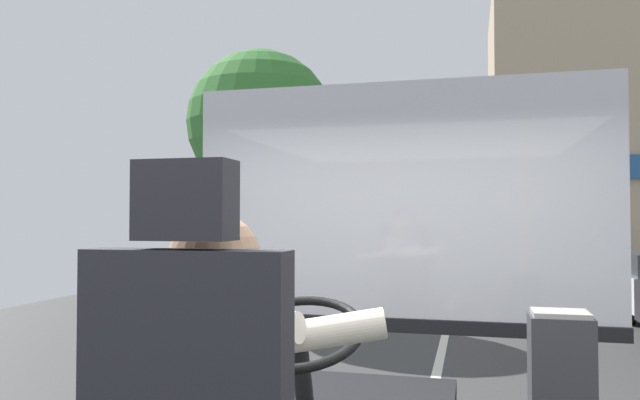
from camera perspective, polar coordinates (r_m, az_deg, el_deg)
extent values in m
cube|color=#383838|center=(10.91, 11.97, -11.73)|extent=(18.00, 44.00, 0.05)
cube|color=silver|center=(10.90, 11.97, -11.59)|extent=(0.12, 39.60, 0.00)
cube|color=#28282D|center=(1.43, -12.74, -17.88)|extent=(0.48, 0.10, 0.66)
cube|color=#28282D|center=(1.38, -12.62, -0.02)|extent=(0.22, 0.10, 0.18)
cube|color=navy|center=(1.74, -7.36, -15.14)|extent=(0.06, 0.01, 0.32)
sphere|color=#A37A5B|center=(1.52, -9.94, -5.54)|extent=(0.23, 0.23, 0.23)
cylinder|color=silver|center=(1.77, -2.98, -12.91)|extent=(0.57, 0.22, 0.17)
cylinder|color=silver|center=(1.84, -9.69, -12.42)|extent=(0.57, 0.22, 0.17)
cylinder|color=black|center=(2.36, -1.65, -16.84)|extent=(0.07, 0.22, 0.43)
torus|color=black|center=(2.25, -2.19, -12.38)|extent=(0.50, 0.48, 0.21)
cylinder|color=black|center=(2.25, -2.19, -12.38)|extent=(0.14, 0.14, 0.08)
cube|color=#9E9993|center=(2.65, 21.83, -9.94)|extent=(0.22, 0.18, 0.02)
cube|color=silver|center=(3.57, 7.41, 0.12)|extent=(2.50, 0.01, 1.40)
cube|color=black|center=(3.63, 7.45, -11.65)|extent=(2.50, 0.08, 0.08)
cylinder|color=#4C3828|center=(11.03, -5.69, -4.35)|extent=(0.26, 0.26, 2.74)
sphere|color=#32702D|center=(11.15, -5.66, 7.23)|extent=(2.68, 2.68, 2.68)
cylinder|color=black|center=(14.38, 25.11, -8.12)|extent=(0.14, 0.46, 0.46)
cylinder|color=black|center=(12.08, 27.28, -9.37)|extent=(0.14, 0.46, 0.46)
cube|color=maroon|center=(19.86, 24.98, -5.24)|extent=(1.96, 4.19, 0.65)
cube|color=#282D33|center=(19.59, 25.10, -3.61)|extent=(1.61, 2.30, 0.50)
cylinder|color=black|center=(21.34, 26.81, -5.83)|extent=(0.14, 0.53, 0.53)
cylinder|color=black|center=(21.02, 21.81, -5.96)|extent=(0.14, 0.53, 0.53)
cylinder|color=black|center=(18.46, 22.90, -6.57)|extent=(0.14, 0.53, 0.53)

